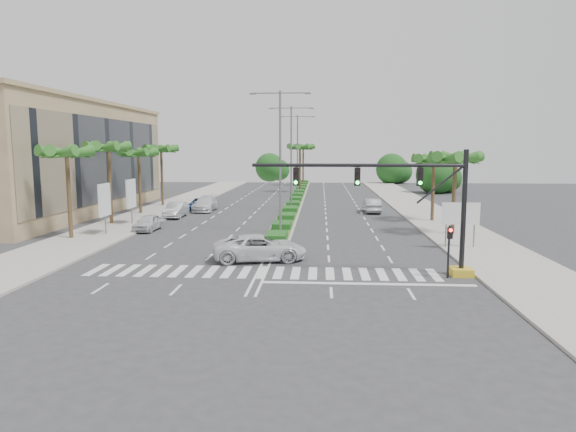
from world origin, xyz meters
name	(u,v)px	position (x,y,z in m)	size (l,w,h in m)	color
ground	(262,273)	(0.00, 0.00, 0.00)	(160.00, 160.00, 0.00)	#333335
footpath_right	(444,224)	(15.20, 20.00, 0.07)	(6.00, 120.00, 0.15)	gray
footpath_left	(133,221)	(-15.20, 20.00, 0.07)	(6.00, 120.00, 0.15)	gray
median	(297,198)	(0.00, 45.00, 0.10)	(2.20, 75.00, 0.20)	gray
median_grass	(297,197)	(0.00, 45.00, 0.22)	(1.80, 75.00, 0.04)	#3A6322
building	(55,160)	(-26.00, 26.00, 6.00)	(12.00, 36.00, 12.00)	tan
signal_gantry	(424,216)	(9.27, 0.00, 3.46)	(12.60, 1.20, 7.20)	gold
pedestrian_signal	(449,243)	(10.60, -0.68, 2.04)	(0.28, 0.36, 3.00)	black
direction_sign	(461,216)	(13.50, 7.99, 2.45)	(2.70, 0.11, 3.40)	slate
billboard_near	(104,200)	(-14.50, 12.00, 2.96)	(0.18, 2.10, 4.35)	slate
billboard_far	(131,194)	(-14.50, 18.00, 2.96)	(0.18, 2.10, 4.35)	slate
palm_left_near	(67,156)	(-16.50, 10.00, 6.69)	(4.57, 4.68, 7.55)	brown
palm_left_mid	(108,150)	(-16.50, 18.00, 7.08)	(4.57, 4.68, 7.95)	brown
palm_left_far	(139,155)	(-16.50, 26.00, 6.50)	(4.57, 4.68, 7.35)	brown
palm_left_end	(161,151)	(-16.50, 34.00, 6.88)	(4.57, 4.68, 7.75)	brown
palm_right_near	(455,161)	(14.50, 14.00, 6.20)	(4.57, 4.68, 7.05)	brown
palm_right_far	(434,162)	(14.50, 22.00, 5.91)	(4.57, 4.68, 6.75)	brown
palm_median_a	(300,149)	(0.00, 55.00, 7.17)	(4.57, 4.68, 8.05)	brown
palm_median_b	(303,149)	(0.00, 70.00, 7.17)	(4.57, 4.68, 8.05)	brown
streetlight_near	(280,154)	(0.00, 14.00, 6.81)	(5.10, 0.25, 12.00)	slate
streetlight_mid	(291,152)	(0.00, 30.00, 6.81)	(5.10, 0.25, 12.00)	slate
streetlight_far	(298,151)	(0.00, 46.00, 6.81)	(5.10, 0.25, 12.00)	slate
car_parked_a	(148,223)	(-11.80, 14.74, 0.72)	(1.70, 4.22, 1.44)	silver
car_parked_b	(176,210)	(-11.80, 23.55, 0.79)	(1.66, 4.77, 1.57)	silver
car_parked_c	(199,204)	(-11.02, 30.67, 0.67)	(2.22, 4.81, 1.34)	#2F5491
car_parked_d	(205,204)	(-9.97, 29.26, 0.82)	(2.30, 5.65, 1.64)	silver
car_crossing	(260,248)	(-0.49, 3.29, 0.84)	(2.78, 6.04, 1.68)	silver
car_right	(372,206)	(9.23, 29.07, 0.80)	(1.69, 4.86, 1.60)	#A4A5A9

